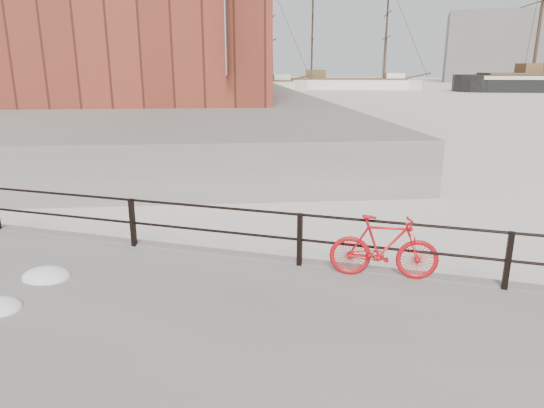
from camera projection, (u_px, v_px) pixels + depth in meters
The scene contains 12 objects.
ground at pixel (500, 304), 8.28m from camera, with size 400.00×400.00×0.00m, color white.
far_quay at pixel (195, 85), 85.48m from camera, with size 24.00×150.00×1.80m, color gray.
guardrail at pixel (508, 261), 7.91m from camera, with size 28.00×0.10×1.00m, color black, non-canonical shape.
bicycle at pixel (384, 247), 8.36m from camera, with size 1.85×0.28×1.12m, color red.
schooner_mid at pixel (347, 89), 89.66m from camera, with size 28.97×12.26×20.83m, color white, non-canonical shape.
schooner_left at pixel (239, 91), 82.93m from camera, with size 24.94×11.34×18.89m, color silver, non-canonical shape.
workboat_near at pixel (129, 109), 47.45m from camera, with size 11.27×3.76×7.00m, color black, non-canonical shape.
workboat_far at pixel (135, 103), 55.36m from camera, with size 10.68×3.69×7.00m, color black, non-canonical shape.
apartment_cream at pixel (174, 8), 72.60m from camera, with size 20.00×15.00×21.20m, color beige.
apartment_grey at pixel (185, 16), 93.41m from camera, with size 22.00×15.00×23.20m, color #969792.
apartment_brick at pixel (193, 30), 115.72m from camera, with size 24.00×15.00×21.20m, color maroon.
industrial_west at pixel (509, 47), 129.28m from camera, with size 32.00×18.00×18.00m, color gray.
Camera 1 is at (-1.57, -8.31, 3.90)m, focal length 32.00 mm.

